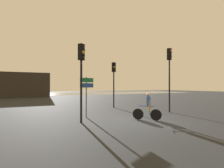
{
  "coord_description": "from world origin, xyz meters",
  "views": [
    {
      "loc": [
        -5.92,
        -8.28,
        2.02
      ],
      "look_at": [
        0.5,
        5.0,
        2.2
      ],
      "focal_mm": 28.0,
      "sensor_mm": 36.0,
      "label": 1
    }
  ],
  "objects_px": {
    "traffic_light_near_left": "(81,68)",
    "traffic_light_center": "(114,76)",
    "direction_sign_post": "(87,90)",
    "distant_building": "(10,85)",
    "traffic_light_near_right": "(169,68)",
    "cyclist": "(148,106)"
  },
  "relations": [
    {
      "from": "traffic_light_near_left",
      "to": "traffic_light_center",
      "type": "height_order",
      "value": "traffic_light_near_left"
    },
    {
      "from": "traffic_light_near_left",
      "to": "direction_sign_post",
      "type": "height_order",
      "value": "traffic_light_near_left"
    },
    {
      "from": "direction_sign_post",
      "to": "distant_building",
      "type": "bearing_deg",
      "value": -99.03
    },
    {
      "from": "distant_building",
      "to": "traffic_light_near_left",
      "type": "bearing_deg",
      "value": -78.27
    },
    {
      "from": "traffic_light_near_left",
      "to": "traffic_light_near_right",
      "type": "distance_m",
      "value": 7.3
    },
    {
      "from": "traffic_light_near_right",
      "to": "traffic_light_center",
      "type": "distance_m",
      "value": 5.21
    },
    {
      "from": "traffic_light_near_left",
      "to": "cyclist",
      "type": "bearing_deg",
      "value": 129.28
    },
    {
      "from": "distant_building",
      "to": "direction_sign_post",
      "type": "distance_m",
      "value": 26.6
    },
    {
      "from": "traffic_light_near_left",
      "to": "cyclist",
      "type": "height_order",
      "value": "traffic_light_near_left"
    },
    {
      "from": "cyclist",
      "to": "traffic_light_near_right",
      "type": "bearing_deg",
      "value": -20.15
    },
    {
      "from": "distant_building",
      "to": "traffic_light_near_right",
      "type": "xyz_separation_m",
      "value": [
        12.89,
        -26.39,
        1.16
      ]
    },
    {
      "from": "traffic_light_near_right",
      "to": "direction_sign_post",
      "type": "bearing_deg",
      "value": -23.88
    },
    {
      "from": "distant_building",
      "to": "traffic_light_near_right",
      "type": "distance_m",
      "value": 29.4
    },
    {
      "from": "traffic_light_near_right",
      "to": "direction_sign_post",
      "type": "relative_size",
      "value": 1.91
    },
    {
      "from": "traffic_light_center",
      "to": "cyclist",
      "type": "xyz_separation_m",
      "value": [
        -0.86,
        -6.32,
        -2.15
      ]
    },
    {
      "from": "traffic_light_center",
      "to": "direction_sign_post",
      "type": "relative_size",
      "value": 1.64
    },
    {
      "from": "direction_sign_post",
      "to": "cyclist",
      "type": "distance_m",
      "value": 4.0
    },
    {
      "from": "traffic_light_near_left",
      "to": "traffic_light_center",
      "type": "distance_m",
      "value": 7.05
    },
    {
      "from": "traffic_light_near_left",
      "to": "traffic_light_center",
      "type": "relative_size",
      "value": 1.02
    },
    {
      "from": "traffic_light_near_right",
      "to": "traffic_light_center",
      "type": "height_order",
      "value": "traffic_light_near_right"
    },
    {
      "from": "cyclist",
      "to": "traffic_light_center",
      "type": "bearing_deg",
      "value": 34.31
    },
    {
      "from": "distant_building",
      "to": "direction_sign_post",
      "type": "xyz_separation_m",
      "value": [
        6.39,
        -25.81,
        -0.46
      ]
    }
  ]
}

